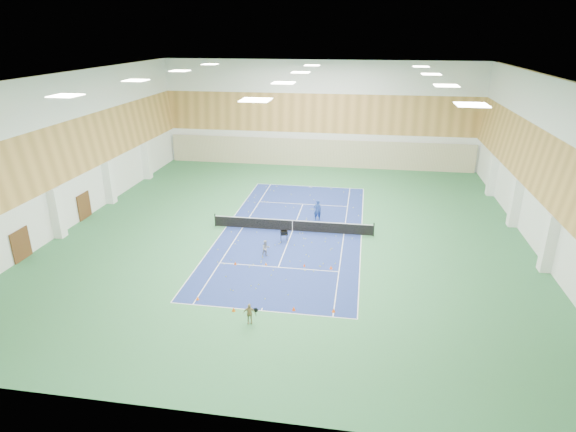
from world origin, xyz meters
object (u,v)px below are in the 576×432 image
Objects in this scene: child_apron at (249,313)px; ball_cart at (284,236)px; coach at (317,210)px; child_court at (266,248)px; tennis_net at (292,225)px.

ball_cart is (0.07, 10.96, -0.14)m from child_apron.
coach is 15.97m from child_apron.
coach reaches higher than child_apron.
coach reaches higher than child_court.
tennis_net is 2.23m from ball_cart.
tennis_net is 10.46× the size of child_court.
ball_cart is (0.86, 2.63, -0.14)m from child_court.
child_court reaches higher than child_apron.
tennis_net is 10.57× the size of child_apron.
child_court is 8.37m from child_apron.
tennis_net is 3.18m from coach.
child_court is 1.30× the size of ball_cart.
child_court is (-2.89, -7.50, -0.30)m from coach.
child_apron is at bearing -107.31° from ball_cart.
tennis_net is 4.98m from child_court.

